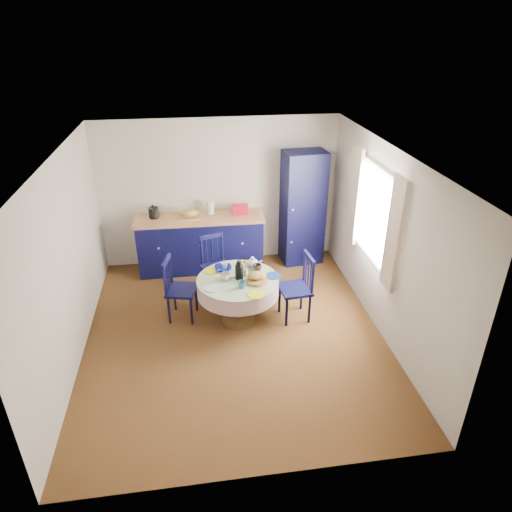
{
  "coord_description": "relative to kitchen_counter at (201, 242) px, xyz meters",
  "views": [
    {
      "loc": [
        -0.45,
        -5.09,
        3.87
      ],
      "look_at": [
        0.33,
        0.2,
        1.08
      ],
      "focal_mm": 32.0,
      "sensor_mm": 36.0,
      "label": 1
    }
  ],
  "objects": [
    {
      "name": "wall_right",
      "position": [
        2.36,
        -1.96,
        0.76
      ],
      "size": [
        0.02,
        4.5,
        2.5
      ],
      "primitive_type": "cube",
      "color": "beige",
      "rests_on": "floor"
    },
    {
      "name": "window",
      "position": [
        2.32,
        -1.66,
        1.04
      ],
      "size": [
        0.1,
        1.74,
        1.45
      ],
      "color": "white",
      "rests_on": "wall_right"
    },
    {
      "name": "wall_back",
      "position": [
        0.36,
        0.29,
        0.76
      ],
      "size": [
        4.0,
        0.02,
        2.5
      ],
      "primitive_type": "cube",
      "color": "beige",
      "rests_on": "floor"
    },
    {
      "name": "pantry_cabinet",
      "position": [
        1.76,
        0.04,
        0.5
      ],
      "size": [
        0.74,
        0.56,
        1.97
      ],
      "rotation": [
        0.0,
        0.0,
        0.1
      ],
      "color": "black",
      "rests_on": "floor"
    },
    {
      "name": "kitchen_counter",
      "position": [
        0.0,
        0.0,
        0.0
      ],
      "size": [
        2.14,
        0.7,
        1.19
      ],
      "rotation": [
        0.0,
        0.0,
        -0.02
      ],
      "color": "black",
      "rests_on": "floor"
    },
    {
      "name": "mug_a",
      "position": [
        0.29,
        -1.66,
        0.25
      ],
      "size": [
        0.14,
        0.14,
        0.11
      ],
      "primitive_type": "imported",
      "color": "silver",
      "rests_on": "dining_table"
    },
    {
      "name": "mug_d",
      "position": [
        0.3,
        -1.33,
        0.24
      ],
      "size": [
        0.09,
        0.09,
        0.09
      ],
      "primitive_type": "imported",
      "color": "silver",
      "rests_on": "dining_table"
    },
    {
      "name": "chair_far",
      "position": [
        0.2,
        -0.85,
        -0.01
      ],
      "size": [
        0.54,
        0.53,
        0.95
      ],
      "rotation": [
        0.0,
        0.0,
        0.35
      ],
      "color": "black",
      "rests_on": "floor"
    },
    {
      "name": "wall_left",
      "position": [
        -1.64,
        -1.96,
        0.76
      ],
      "size": [
        0.02,
        4.5,
        2.5
      ],
      "primitive_type": "cube",
      "color": "beige",
      "rests_on": "floor"
    },
    {
      "name": "ceiling",
      "position": [
        0.36,
        -1.96,
        2.01
      ],
      "size": [
        4.5,
        4.5,
        0.0
      ],
      "primitive_type": "plane",
      "rotation": [
        3.14,
        0.0,
        0.0
      ],
      "color": "white",
      "rests_on": "wall_back"
    },
    {
      "name": "chair_left",
      "position": [
        -0.37,
        -1.45,
        -0.01
      ],
      "size": [
        0.49,
        0.5,
        0.94
      ],
      "rotation": [
        0.0,
        0.0,
        1.35
      ],
      "color": "black",
      "rests_on": "floor"
    },
    {
      "name": "mug_c",
      "position": [
        0.76,
        -1.47,
        0.24
      ],
      "size": [
        0.12,
        0.12,
        0.1
      ],
      "primitive_type": "imported",
      "color": "black",
      "rests_on": "dining_table"
    },
    {
      "name": "floor",
      "position": [
        0.36,
        -1.96,
        -0.49
      ],
      "size": [
        4.5,
        4.5,
        0.0
      ],
      "primitive_type": "plane",
      "color": "black",
      "rests_on": "ground"
    },
    {
      "name": "dining_table",
      "position": [
        0.46,
        -1.66,
        0.08
      ],
      "size": [
        1.17,
        1.14,
        0.96
      ],
      "color": "brown",
      "rests_on": "floor"
    },
    {
      "name": "chair_right",
      "position": [
        1.3,
        -1.69,
        0.01
      ],
      "size": [
        0.46,
        0.48,
        0.98
      ],
      "rotation": [
        0.0,
        0.0,
        -1.48
      ],
      "color": "black",
      "rests_on": "floor"
    },
    {
      "name": "cobalt_bowl",
      "position": [
        0.28,
        -1.38,
        0.23
      ],
      "size": [
        0.24,
        0.24,
        0.06
      ],
      "primitive_type": "imported",
      "color": "#050F66",
      "rests_on": "dining_table"
    },
    {
      "name": "mug_b",
      "position": [
        0.48,
        -1.9,
        0.25
      ],
      "size": [
        0.11,
        0.11,
        0.1
      ],
      "primitive_type": "imported",
      "color": "#2C626C",
      "rests_on": "dining_table"
    }
  ]
}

